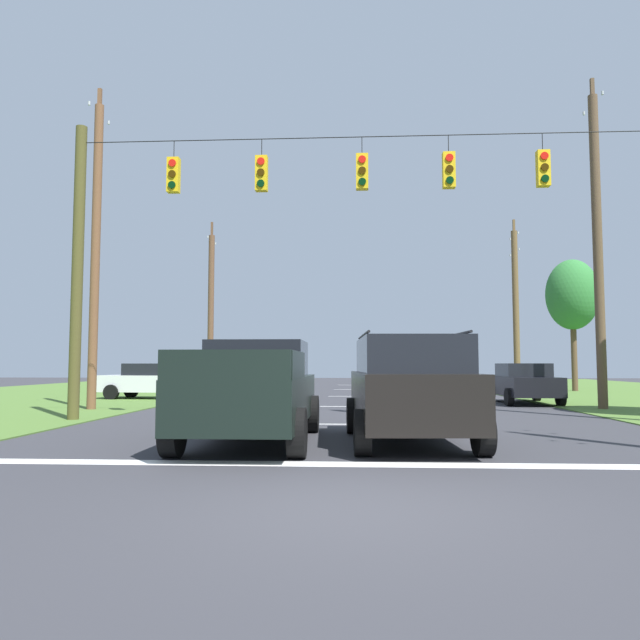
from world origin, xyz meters
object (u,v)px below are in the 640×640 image
at_px(utility_pole_mid_left, 96,250).
at_px(tree_roadside_far_right, 572,295).
at_px(utility_pole_far_left, 211,310).
at_px(utility_pole_far_right, 516,307).
at_px(distant_car_crossing_white, 153,381).
at_px(distant_car_oncoming, 523,383).
at_px(suv_black, 408,387).
at_px(pickup_truck, 254,391).
at_px(overhead_signal_span, 363,247).
at_px(utility_pole_mid_right, 598,245).

xyz_separation_m(utility_pole_mid_left, tree_roadside_far_right, (20.68, 14.68, 0.05)).
bearing_deg(utility_pole_far_left, utility_pole_far_right, -3.25).
distance_m(distant_car_crossing_white, distant_car_oncoming, 15.19).
bearing_deg(suv_black, tree_roadside_far_right, 63.63).
relative_size(pickup_truck, utility_pole_mid_left, 0.50).
xyz_separation_m(pickup_truck, utility_pole_far_right, (10.66, 21.33, 3.63)).
relative_size(utility_pole_far_left, tree_roadside_far_right, 1.32).
height_order(distant_car_crossing_white, utility_pole_mid_left, utility_pole_mid_left).
bearing_deg(utility_pole_far_left, overhead_signal_span, -65.11).
distance_m(overhead_signal_span, distant_car_crossing_white, 13.75).
height_order(suv_black, distant_car_oncoming, suv_black).
relative_size(suv_black, distant_car_crossing_white, 1.10).
bearing_deg(tree_roadside_far_right, suv_black, -116.37).
bearing_deg(distant_car_oncoming, utility_pole_far_right, 76.27).
relative_size(utility_pole_mid_right, utility_pole_far_left, 1.16).
xyz_separation_m(pickup_truck, utility_pole_far_left, (-6.24, 22.29, 3.62)).
distance_m(pickup_truck, utility_pole_far_right, 24.12).
distance_m(distant_car_oncoming, utility_pole_far_right, 10.51).
distance_m(pickup_truck, utility_pole_mid_left, 11.06).
bearing_deg(pickup_truck, utility_pole_mid_left, 130.56).
distance_m(suv_black, utility_pole_mid_right, 12.20).
bearing_deg(utility_pole_mid_right, overhead_signal_span, -149.16).
bearing_deg(suv_black, utility_pole_far_right, 70.10).
relative_size(utility_pole_mid_right, utility_pole_far_right, 1.20).
bearing_deg(distant_car_oncoming, distant_car_crossing_white, 171.90).
xyz_separation_m(distant_car_oncoming, utility_pole_mid_left, (-14.96, -4.07, 4.47)).
distance_m(utility_pole_far_right, utility_pole_mid_left, 22.00).
relative_size(overhead_signal_span, utility_pole_far_left, 1.63).
bearing_deg(utility_pole_far_right, pickup_truck, -116.55).
height_order(overhead_signal_span, suv_black, overhead_signal_span).
bearing_deg(distant_car_crossing_white, utility_pole_far_left, 86.79).
bearing_deg(utility_pole_mid_left, overhead_signal_span, -22.20).
xyz_separation_m(suv_black, utility_pole_far_left, (-9.18, 22.28, 3.53)).
bearing_deg(pickup_truck, utility_pole_mid_right, 41.34).
bearing_deg(distant_car_crossing_white, pickup_truck, -64.32).
relative_size(utility_pole_far_right, utility_pole_mid_left, 0.87).
height_order(pickup_truck, utility_pole_mid_right, utility_pole_mid_right).
height_order(distant_car_oncoming, utility_pole_far_left, utility_pole_far_left).
bearing_deg(utility_pole_mid_left, suv_black, -38.94).
bearing_deg(utility_pole_far_left, utility_pole_mid_left, -91.52).
xyz_separation_m(utility_pole_far_right, tree_roadside_far_right, (3.40, 1.09, 0.72)).
bearing_deg(overhead_signal_span, distant_car_crossing_white, 132.19).
relative_size(distant_car_oncoming, tree_roadside_far_right, 0.59).
bearing_deg(utility_pole_mid_right, distant_car_oncoming, 120.75).
bearing_deg(distant_car_oncoming, utility_pole_far_left, 144.27).
xyz_separation_m(suv_black, distant_car_crossing_white, (-9.65, 13.94, -0.27)).
bearing_deg(utility_pole_mid_right, tree_roadside_far_right, 73.66).
bearing_deg(overhead_signal_span, distant_car_oncoming, 51.21).
relative_size(pickup_truck, suv_black, 1.11).
distance_m(distant_car_crossing_white, utility_pole_mid_left, 7.65).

